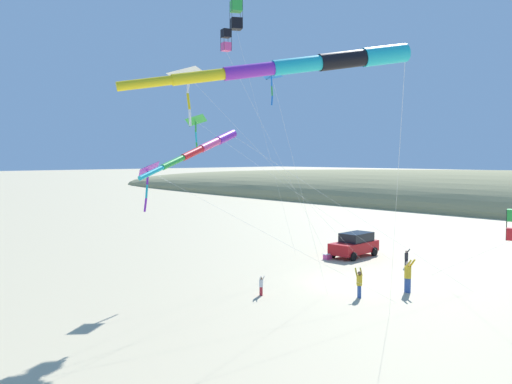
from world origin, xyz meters
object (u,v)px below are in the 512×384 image
person_child_grey_jacket (407,257)px  kite_windsock_purple_drifting (312,64)px  person_bystander_far (359,282)px  kite_delta_green_low_center (147,170)px  kite_delta_small_distant (196,121)px  person_child_green_jacket (261,284)px  kite_box_long_streamer_right (236,15)px  kite_box_teal_far_right (226,41)px  cooler_box (327,256)px  kite_delta_long_streamer_left (272,77)px  kite_windsock_black_fish_shape (205,147)px  parked_car (355,244)px  person_adult_flyer (408,274)px  kite_delta_red_high_left (189,76)px

person_child_grey_jacket → kite_windsock_purple_drifting: bearing=25.6°
person_bystander_far → kite_delta_green_low_center: 13.00m
kite_delta_small_distant → person_child_green_jacket: bearing=87.9°
person_bystander_far → kite_delta_green_low_center: kite_delta_green_low_center is taller
kite_box_long_streamer_right → kite_box_teal_far_right: 4.84m
cooler_box → kite_delta_long_streamer_left: (12.77, 6.82, 11.43)m
person_child_green_jacket → kite_delta_small_distant: (-0.23, -6.24, 9.37)m
person_child_green_jacket → kite_windsock_black_fish_shape: kite_windsock_black_fish_shape is taller
person_child_grey_jacket → person_bystander_far: (9.32, 2.73, 0.18)m
kite_windsock_purple_drifting → kite_delta_long_streamer_left: bearing=-130.2°
parked_car → person_child_green_jacket: bearing=14.9°
kite_delta_long_streamer_left → kite_box_teal_far_right: size_ratio=0.78×
person_child_grey_jacket → kite_delta_small_distant: size_ratio=0.09×
kite_box_teal_far_right → kite_windsock_purple_drifting: 19.31m
kite_box_teal_far_right → kite_delta_small_distant: (0.17, -2.84, -4.58)m
person_child_grey_jacket → kite_delta_green_low_center: 20.82m
person_adult_flyer → person_child_grey_jacket: (-6.37, -3.95, -0.37)m
person_child_green_jacket → kite_delta_green_low_center: bearing=-5.5°
kite_box_long_streamer_right → kite_windsock_purple_drifting: kite_box_long_streamer_right is taller
parked_car → person_child_grey_jacket: parked_car is taller
person_child_grey_jacket → kite_windsock_black_fish_shape: size_ratio=0.06×
parked_car → person_bystander_far: parked_car is taller
kite_box_long_streamer_right → kite_delta_red_high_left: bearing=25.5°
cooler_box → person_adult_flyer: person_adult_flyer is taller
person_bystander_far → kite_delta_small_distant: kite_delta_small_distant is taller
person_adult_flyer → kite_box_long_streamer_right: 19.89m
kite_delta_small_distant → kite_windsock_black_fish_shape: kite_delta_small_distant is taller
cooler_box → person_bystander_far: 11.27m
kite_windsock_black_fish_shape → kite_delta_green_low_center: size_ratio=1.69×
person_child_grey_jacket → kite_box_long_streamer_right: bearing=-38.2°
kite_delta_red_high_left → kite_windsock_black_fish_shape: bearing=59.0°
kite_delta_green_low_center → kite_delta_red_high_left: bearing=-149.3°
person_child_green_jacket → person_bystander_far: 5.41m
kite_box_long_streamer_right → kite_delta_small_distant: (3.30, -0.15, -7.13)m
kite_delta_long_streamer_left → kite_delta_green_low_center: bearing=-31.3°
person_adult_flyer → person_child_grey_jacket: size_ratio=1.52×
person_child_grey_jacket → kite_windsock_purple_drifting: 27.03m
kite_windsock_black_fish_shape → parked_car: bearing=-160.9°
kite_windsock_purple_drifting → kite_delta_small_distant: (-10.18, -18.52, -0.09)m
parked_car → kite_box_long_streamer_right: bearing=-14.2°
person_bystander_far → kite_windsock_purple_drifting: (13.54, 8.24, 9.20)m
kite_box_teal_far_right → person_bystander_far: bearing=113.2°
person_child_grey_jacket → kite_delta_green_low_center: bearing=-5.7°
person_child_grey_jacket → kite_delta_red_high_left: bearing=-16.3°
person_bystander_far → kite_delta_long_streamer_left: kite_delta_long_streamer_left is taller
parked_car → kite_windsock_purple_drifting: 29.71m
cooler_box → kite_windsock_purple_drifting: 28.58m
parked_car → cooler_box: size_ratio=7.02×
cooler_box → kite_delta_green_low_center: size_ratio=0.05×
person_adult_flyer → kite_delta_red_high_left: (9.05, -8.46, 11.13)m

